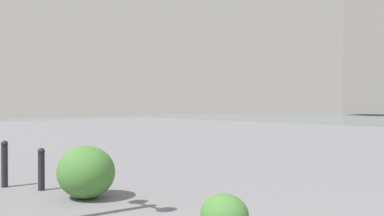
# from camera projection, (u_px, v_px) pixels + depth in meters

# --- Properties ---
(bollard_near) EXTENTS (0.13, 0.13, 0.78)m
(bollard_near) POSITION_uv_depth(u_px,v_px,m) (41.00, 168.00, 7.80)
(bollard_near) COLOR #232328
(bollard_near) RESTS_ON ground
(bollard_mid) EXTENTS (0.13, 0.13, 0.89)m
(bollard_mid) POSITION_uv_depth(u_px,v_px,m) (5.00, 163.00, 8.10)
(bollard_mid) COLOR #232328
(bollard_mid) RESTS_ON ground
(shrub_low) EXTENTS (0.61, 0.55, 0.52)m
(shrub_low) POSITION_uv_depth(u_px,v_px,m) (224.00, 215.00, 5.09)
(shrub_low) COLOR #477F38
(shrub_low) RESTS_ON ground
(shrub_round) EXTENTS (1.04, 0.94, 0.88)m
(shrub_round) POSITION_uv_depth(u_px,v_px,m) (86.00, 172.00, 7.14)
(shrub_round) COLOR #477F38
(shrub_round) RESTS_ON ground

